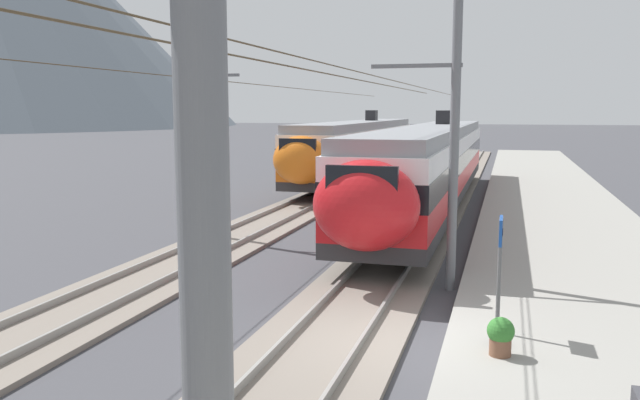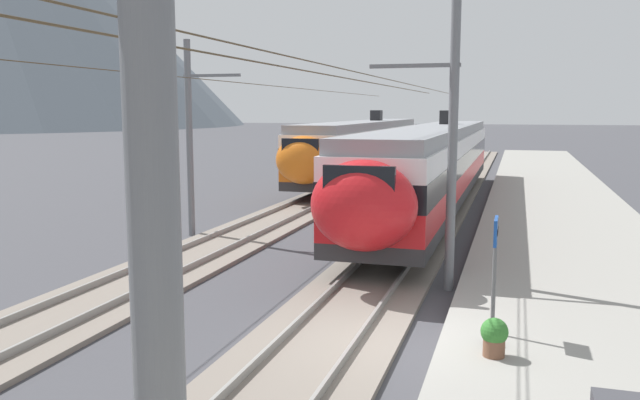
% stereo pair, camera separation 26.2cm
% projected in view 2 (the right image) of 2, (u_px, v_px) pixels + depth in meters
% --- Properties ---
extents(ground_plane, '(400.00, 400.00, 0.00)m').
position_uv_depth(ground_plane, '(382.00, 348.00, 12.55)').
color(ground_plane, '#424247').
extents(platform_slab, '(120.00, 6.18, 0.33)m').
position_uv_depth(platform_slab, '(617.00, 365.00, 11.33)').
color(platform_slab, gray).
rests_on(platform_slab, ground).
extents(track_near, '(120.00, 3.00, 0.28)m').
position_uv_depth(track_near, '(324.00, 339.00, 12.88)').
color(track_near, slate).
rests_on(track_near, ground).
extents(track_far, '(120.00, 3.00, 0.28)m').
position_uv_depth(track_far, '(73.00, 312.00, 14.59)').
color(track_far, slate).
rests_on(track_far, ground).
extents(train_near_platform, '(29.65, 2.92, 4.27)m').
position_uv_depth(train_near_platform, '(435.00, 163.00, 29.06)').
color(train_near_platform, '#2D2D30').
rests_on(train_near_platform, track_near).
extents(train_far_track, '(25.21, 2.96, 4.27)m').
position_uv_depth(train_far_track, '(362.00, 147.00, 41.20)').
color(train_far_track, '#2D2D30').
rests_on(train_far_track, track_far).
extents(catenary_mast_west, '(48.47, 2.28, 7.98)m').
position_uv_depth(catenary_mast_west, '(124.00, 212.00, 2.95)').
color(catenary_mast_west, slate).
rests_on(catenary_mast_west, ground).
extents(catenary_mast_mid, '(48.47, 2.28, 7.79)m').
position_uv_depth(catenary_mast_mid, '(447.00, 131.00, 16.12)').
color(catenary_mast_mid, slate).
rests_on(catenary_mast_mid, ground).
extents(catenary_mast_far_side, '(48.47, 2.18, 7.05)m').
position_uv_depth(catenary_mast_far_side, '(193.00, 133.00, 23.25)').
color(catenary_mast_far_side, slate).
rests_on(catenary_mast_far_side, ground).
extents(platform_sign, '(0.70, 0.08, 2.24)m').
position_uv_depth(platform_sign, '(495.00, 249.00, 12.21)').
color(platform_sign, '#59595B').
rests_on(platform_sign, platform_slab).
extents(handbag_near_sign, '(0.32, 0.18, 0.36)m').
position_uv_depth(handbag_near_sign, '(491.00, 338.00, 11.82)').
color(handbag_near_sign, black).
rests_on(handbag_near_sign, platform_slab).
extents(potted_plant_platform_edge, '(0.48, 0.48, 0.68)m').
position_uv_depth(potted_plant_platform_edge, '(494.00, 335.00, 11.23)').
color(potted_plant_platform_edge, brown).
rests_on(potted_plant_platform_edge, platform_slab).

